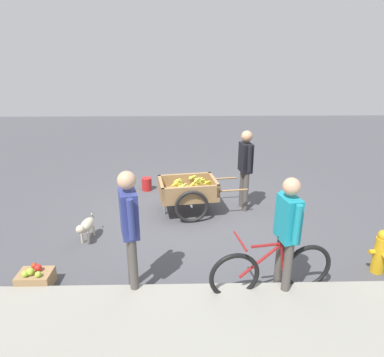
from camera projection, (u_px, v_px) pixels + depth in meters
The scene contains 10 objects.
ground_plane at pixel (195, 215), 6.60m from camera, with size 24.00×24.00×0.00m, color #47474C.
fruit_cart at pixel (188, 192), 6.59m from camera, with size 1.75×1.04×0.73m.
vendor_person at pixel (245, 163), 6.59m from camera, with size 0.25×0.58×1.61m.
bicycle at pixel (272, 270), 4.30m from camera, with size 1.65×0.48×0.85m.
cyclist_person at pixel (287, 227), 4.13m from camera, with size 0.25×0.56×1.60m.
dog at pixel (86, 226), 5.61m from camera, with size 0.22×0.67×0.40m.
fire_hydrant at pixel (380, 252), 4.75m from camera, with size 0.25×0.25×0.67m.
plastic_bucket at pixel (147, 184), 7.82m from camera, with size 0.23×0.23×0.30m, color #B21E1E.
apple_crate at pixel (36, 279), 4.50m from camera, with size 0.44×0.32×0.32m.
bystander_person at pixel (130, 222), 4.14m from camera, with size 0.28×0.53×1.67m.
Camera 1 is at (0.19, 5.96, 2.91)m, focal length 31.44 mm.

